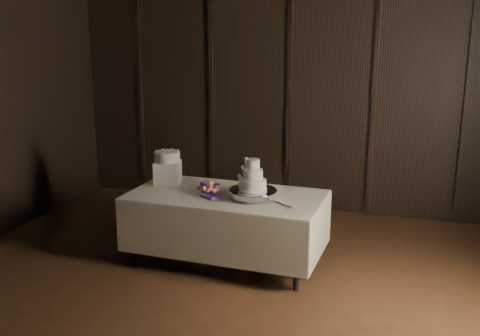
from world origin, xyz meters
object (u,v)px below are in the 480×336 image
object	(u,v)px
cake_stand	(253,194)
bouquet	(209,188)
display_table	(226,226)
box_pedestal	(168,173)
wedding_cake	(250,178)
small_cake	(167,157)

from	to	relation	value
cake_stand	bouquet	size ratio (longest dim) A/B	1.26
display_table	bouquet	bearing A→B (deg)	-160.44
cake_stand	box_pedestal	size ratio (longest dim) A/B	1.86
cake_stand	bouquet	distance (m)	0.47
display_table	wedding_cake	bearing A→B (deg)	-12.64
wedding_cake	small_cake	bearing A→B (deg)	172.90
display_table	cake_stand	world-z (taller)	cake_stand
bouquet	small_cake	xyz separation A→B (m)	(-0.57, 0.23, 0.24)
display_table	cake_stand	distance (m)	0.50
wedding_cake	box_pedestal	world-z (taller)	wedding_cake
wedding_cake	bouquet	distance (m)	0.47
small_cake	bouquet	bearing A→B (deg)	-21.81
display_table	wedding_cake	size ratio (longest dim) A/B	6.37
wedding_cake	bouquet	world-z (taller)	wedding_cake
display_table	cake_stand	xyz separation A→B (m)	(0.31, -0.06, 0.39)
cake_stand	box_pedestal	xyz separation A→B (m)	(-1.04, 0.23, 0.08)
small_cake	wedding_cake	bearing A→B (deg)	-13.59
wedding_cake	small_cake	xyz separation A→B (m)	(-1.02, 0.25, 0.09)
wedding_cake	cake_stand	bearing A→B (deg)	36.24
wedding_cake	box_pedestal	size ratio (longest dim) A/B	1.22
box_pedestal	bouquet	bearing A→B (deg)	-21.81
display_table	box_pedestal	size ratio (longest dim) A/B	7.77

